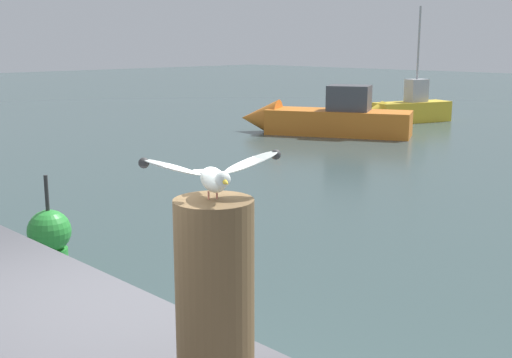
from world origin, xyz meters
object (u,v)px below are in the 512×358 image
(boat_orange, at_px, (319,118))
(boat_yellow, at_px, (405,109))
(mooring_post, at_px, (215,299))
(channel_buoy, at_px, (50,239))
(seagull, at_px, (213,174))

(boat_orange, height_order, boat_yellow, boat_yellow)
(mooring_post, height_order, channel_buoy, mooring_post)
(mooring_post, height_order, seagull, seagull)
(boat_yellow, bearing_deg, mooring_post, -59.82)
(boat_yellow, bearing_deg, boat_orange, -93.29)
(seagull, relative_size, channel_buoy, 0.44)
(mooring_post, distance_m, boat_yellow, 22.51)
(seagull, bearing_deg, channel_buoy, 159.91)
(boat_yellow, bearing_deg, channel_buoy, -71.82)
(boat_orange, bearing_deg, mooring_post, -51.81)
(boat_orange, distance_m, channel_buoy, 14.00)
(mooring_post, bearing_deg, channel_buoy, 159.91)
(mooring_post, bearing_deg, boat_yellow, 120.18)
(channel_buoy, bearing_deg, boat_orange, 115.29)
(seagull, height_order, boat_yellow, boat_yellow)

